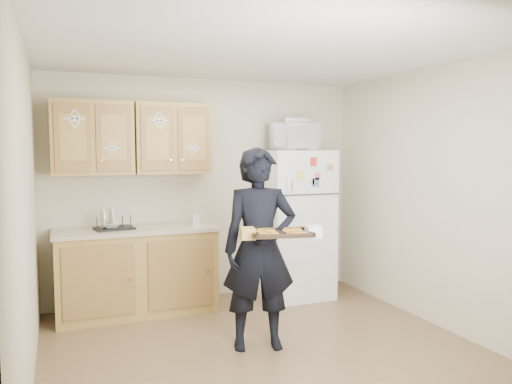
# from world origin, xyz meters

# --- Properties ---
(floor) EXTENTS (3.60, 3.60, 0.00)m
(floor) POSITION_xyz_m (0.00, 0.00, 0.00)
(floor) COLOR brown
(floor) RESTS_ON ground
(ceiling) EXTENTS (3.60, 3.60, 0.00)m
(ceiling) POSITION_xyz_m (0.00, 0.00, 2.50)
(ceiling) COLOR silver
(ceiling) RESTS_ON wall_back
(wall_back) EXTENTS (3.60, 0.04, 2.50)m
(wall_back) POSITION_xyz_m (0.00, 1.80, 1.25)
(wall_back) COLOR beige
(wall_back) RESTS_ON floor
(wall_front) EXTENTS (3.60, 0.04, 2.50)m
(wall_front) POSITION_xyz_m (0.00, -1.80, 1.25)
(wall_front) COLOR beige
(wall_front) RESTS_ON floor
(wall_left) EXTENTS (0.04, 3.60, 2.50)m
(wall_left) POSITION_xyz_m (-1.80, 0.00, 1.25)
(wall_left) COLOR beige
(wall_left) RESTS_ON floor
(wall_right) EXTENTS (0.04, 3.60, 2.50)m
(wall_right) POSITION_xyz_m (1.80, 0.00, 1.25)
(wall_right) COLOR beige
(wall_right) RESTS_ON floor
(refrigerator) EXTENTS (0.75, 0.70, 1.70)m
(refrigerator) POSITION_xyz_m (0.95, 1.43, 0.85)
(refrigerator) COLOR white
(refrigerator) RESTS_ON floor
(base_cabinet) EXTENTS (1.60, 0.60, 0.86)m
(base_cabinet) POSITION_xyz_m (-0.85, 1.48, 0.43)
(base_cabinet) COLOR olive
(base_cabinet) RESTS_ON floor
(countertop) EXTENTS (1.64, 0.64, 0.04)m
(countertop) POSITION_xyz_m (-0.85, 1.48, 0.88)
(countertop) COLOR #C5B297
(countertop) RESTS_ON base_cabinet
(upper_cab_left) EXTENTS (0.80, 0.33, 0.75)m
(upper_cab_left) POSITION_xyz_m (-1.25, 1.61, 1.83)
(upper_cab_left) COLOR olive
(upper_cab_left) RESTS_ON wall_back
(upper_cab_right) EXTENTS (0.80, 0.33, 0.75)m
(upper_cab_right) POSITION_xyz_m (-0.43, 1.61, 1.83)
(upper_cab_right) COLOR olive
(upper_cab_right) RESTS_ON wall_back
(cereal_box) EXTENTS (0.20, 0.07, 0.32)m
(cereal_box) POSITION_xyz_m (1.47, 1.67, 0.16)
(cereal_box) COLOR #F1C555
(cereal_box) RESTS_ON floor
(person) EXTENTS (0.70, 0.54, 1.72)m
(person) POSITION_xyz_m (-0.01, 0.16, 0.86)
(person) COLOR black
(person) RESTS_ON floor
(baking_tray) EXTENTS (0.54, 0.45, 0.04)m
(baking_tray) POSITION_xyz_m (0.06, -0.13, 1.03)
(baking_tray) COLOR black
(baking_tray) RESTS_ON person
(pizza_front_left) EXTENTS (0.16, 0.16, 0.02)m
(pizza_front_left) POSITION_xyz_m (-0.07, -0.19, 1.05)
(pizza_front_left) COLOR orange
(pizza_front_left) RESTS_ON baking_tray
(pizza_front_right) EXTENTS (0.16, 0.16, 0.02)m
(pizza_front_right) POSITION_xyz_m (0.15, -0.23, 1.05)
(pizza_front_right) COLOR orange
(pizza_front_right) RESTS_ON baking_tray
(pizza_back_left) EXTENTS (0.16, 0.16, 0.02)m
(pizza_back_left) POSITION_xyz_m (-0.03, -0.03, 1.05)
(pizza_back_left) COLOR orange
(pizza_back_left) RESTS_ON baking_tray
(pizza_back_right) EXTENTS (0.16, 0.16, 0.02)m
(pizza_back_right) POSITION_xyz_m (0.18, -0.08, 1.05)
(pizza_back_right) COLOR orange
(pizza_back_right) RESTS_ON baking_tray
(microwave) EXTENTS (0.58, 0.43, 0.30)m
(microwave) POSITION_xyz_m (0.89, 1.38, 1.85)
(microwave) COLOR white
(microwave) RESTS_ON refrigerator
(foil_pan) EXTENTS (0.33, 0.26, 0.06)m
(foil_pan) POSITION_xyz_m (0.94, 1.41, 2.03)
(foil_pan) COLOR silver
(foil_pan) RESTS_ON microwave
(dish_rack) EXTENTS (0.41, 0.33, 0.15)m
(dish_rack) POSITION_xyz_m (-1.07, 1.47, 0.98)
(dish_rack) COLOR black
(dish_rack) RESTS_ON countertop
(bowl) EXTENTS (0.22, 0.22, 0.05)m
(bowl) POSITION_xyz_m (-1.10, 1.47, 0.94)
(bowl) COLOR silver
(bowl) RESTS_ON dish_rack
(soap_bottle) EXTENTS (0.08, 0.08, 0.18)m
(soap_bottle) POSITION_xyz_m (-0.25, 1.37, 0.99)
(soap_bottle) COLOR white
(soap_bottle) RESTS_ON countertop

